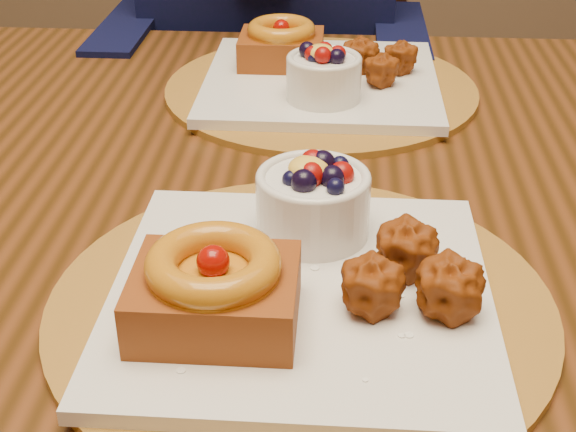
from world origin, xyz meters
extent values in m
cube|color=#351E09|center=(0.08, 0.12, 0.73)|extent=(1.60, 0.90, 0.04)
cylinder|color=brown|center=(0.08, -0.10, 0.76)|extent=(0.38, 0.38, 0.01)
cube|color=white|center=(0.08, -0.10, 0.77)|extent=(0.28, 0.28, 0.01)
cube|color=#561F08|center=(0.03, -0.15, 0.80)|extent=(0.11, 0.09, 0.04)
torus|color=#A64C0A|center=(0.03, -0.15, 0.82)|extent=(0.09, 0.09, 0.02)
sphere|color=#840902|center=(0.03, -0.15, 0.83)|extent=(0.02, 0.02, 0.02)
sphere|color=#7E3209|center=(0.16, -0.08, 0.80)|extent=(0.05, 0.05, 0.05)
sphere|color=#7E3209|center=(0.14, -0.13, 0.80)|extent=(0.05, 0.05, 0.05)
sphere|color=#7E3209|center=(0.19, -0.13, 0.80)|extent=(0.05, 0.05, 0.05)
cylinder|color=white|center=(0.09, -0.03, 0.80)|extent=(0.09, 0.09, 0.05)
torus|color=white|center=(0.09, -0.03, 0.83)|extent=(0.09, 0.09, 0.01)
ellipsoid|color=yellow|center=(0.09, -0.03, 0.83)|extent=(0.03, 0.03, 0.02)
cylinder|color=brown|center=(0.08, 0.34, 0.76)|extent=(0.38, 0.38, 0.01)
cube|color=white|center=(0.08, 0.34, 0.77)|extent=(0.28, 0.28, 0.01)
cube|color=#561F08|center=(0.03, 0.38, 0.79)|extent=(0.10, 0.08, 0.04)
torus|color=#A64C0A|center=(0.03, 0.38, 0.82)|extent=(0.08, 0.08, 0.02)
sphere|color=#840902|center=(0.03, 0.38, 0.82)|extent=(0.02, 0.02, 0.02)
sphere|color=#7E3209|center=(0.16, 0.31, 0.79)|extent=(0.04, 0.04, 0.04)
sphere|color=#7E3209|center=(0.13, 0.36, 0.79)|extent=(0.04, 0.04, 0.04)
sphere|color=#7E3209|center=(0.18, 0.36, 0.79)|extent=(0.04, 0.04, 0.04)
cylinder|color=white|center=(0.09, 0.27, 0.80)|extent=(0.08, 0.08, 0.05)
torus|color=white|center=(0.09, 0.27, 0.82)|extent=(0.08, 0.08, 0.01)
ellipsoid|color=yellow|center=(0.09, 0.27, 0.83)|extent=(0.03, 0.03, 0.02)
cube|color=black|center=(-0.03, 0.80, 0.46)|extent=(0.52, 0.52, 0.04)
cylinder|color=black|center=(-0.25, 0.64, 0.22)|extent=(0.04, 0.04, 0.44)
cylinder|color=black|center=(0.14, 0.58, 0.22)|extent=(0.04, 0.04, 0.44)
cylinder|color=black|center=(-0.19, 1.03, 0.22)|extent=(0.04, 0.04, 0.44)
cylinder|color=black|center=(0.20, 0.97, 0.22)|extent=(0.04, 0.04, 0.44)
cube|color=black|center=(-0.01, 0.70, 0.75)|extent=(0.39, 0.20, 0.56)
cube|color=black|center=(-0.22, 0.58, 0.73)|extent=(0.07, 0.28, 0.07)
cube|color=black|center=(0.19, 0.58, 0.73)|extent=(0.07, 0.28, 0.07)
camera|label=1|loc=(0.11, -0.59, 1.12)|focal=50.00mm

